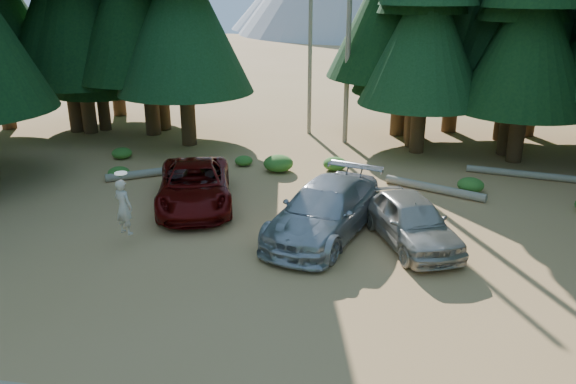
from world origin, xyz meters
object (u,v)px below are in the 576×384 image
object	(u,v)px
frisbee_player	(124,207)
log_mid	(434,188)
silver_minivan_right	(411,220)
red_pickup	(195,185)
silver_minivan_center	(325,210)
log_left	(163,171)
log_right	(525,174)

from	to	relation	value
frisbee_player	log_mid	xyz separation A→B (m)	(9.48, 6.24, -1.07)
silver_minivan_right	red_pickup	bearing A→B (deg)	142.45
log_mid	frisbee_player	bearing A→B (deg)	-121.23
silver_minivan_center	frisbee_player	world-z (taller)	frisbee_player
red_pickup	log_left	distance (m)	3.90
frisbee_player	log_mid	distance (m)	11.40
frisbee_player	log_right	bearing A→B (deg)	-126.41
silver_minivan_center	log_left	world-z (taller)	silver_minivan_center
silver_minivan_center	silver_minivan_right	size ratio (longest dim) A/B	1.28
silver_minivan_right	log_mid	bearing A→B (deg)	54.29
red_pickup	silver_minivan_right	world-z (taller)	silver_minivan_right
red_pickup	log_left	bearing A→B (deg)	111.24
silver_minivan_center	log_left	xyz separation A→B (m)	(-7.19, 4.77, -0.65)
log_left	log_mid	bearing A→B (deg)	-34.27
red_pickup	silver_minivan_center	world-z (taller)	silver_minivan_center
red_pickup	silver_minivan_center	distance (m)	5.11
red_pickup	log_mid	bearing A→B (deg)	0.78
silver_minivan_right	silver_minivan_center	bearing A→B (deg)	152.98
silver_minivan_center	log_right	distance (m)	10.19
silver_minivan_center	red_pickup	bearing A→B (deg)	177.21
silver_minivan_right	log_mid	size ratio (longest dim) A/B	1.13
log_mid	silver_minivan_center	bearing A→B (deg)	-103.80
frisbee_player	log_left	world-z (taller)	frisbee_player
log_mid	log_right	bearing A→B (deg)	57.58
log_left	silver_minivan_center	bearing A→B (deg)	-66.52
silver_minivan_right	frisbee_player	distance (m)	8.55
log_left	log_mid	size ratio (longest dim) A/B	1.18
silver_minivan_right	log_right	world-z (taller)	silver_minivan_right
log_left	frisbee_player	bearing A→B (deg)	-110.74
red_pickup	silver_minivan_right	size ratio (longest dim) A/B	1.22
red_pickup	log_right	size ratio (longest dim) A/B	1.18
frisbee_player	log_left	bearing A→B (deg)	-57.21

